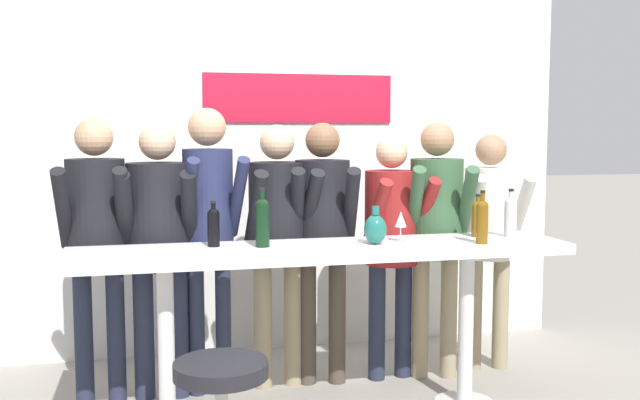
{
  "coord_description": "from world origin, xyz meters",
  "views": [
    {
      "loc": [
        -0.92,
        -3.86,
        1.66
      ],
      "look_at": [
        0.0,
        0.09,
        1.26
      ],
      "focal_mm": 40.0,
      "sensor_mm": 36.0,
      "label": 1
    }
  ],
  "objects": [
    {
      "name": "back_wall",
      "position": [
        0.0,
        1.45,
        1.4
      ],
      "size": [
        4.43,
        0.12,
        2.79
      ],
      "color": "silver",
      "rests_on": "ground_plane"
    },
    {
      "name": "tasting_table",
      "position": [
        0.0,
        0.0,
        0.87
      ],
      "size": [
        2.83,
        0.57,
        1.01
      ],
      "color": "white",
      "rests_on": "ground_plane"
    },
    {
      "name": "person_far_left",
      "position": [
        -1.26,
        0.55,
        1.08
      ],
      "size": [
        0.42,
        0.54,
        1.73
      ],
      "rotation": [
        0.0,
        0.0,
        -0.02
      ],
      "color": "#23283D",
      "rests_on": "ground_plane"
    },
    {
      "name": "person_left",
      "position": [
        -0.9,
        0.55,
        1.05
      ],
      "size": [
        0.48,
        0.57,
        1.7
      ],
      "rotation": [
        0.0,
        0.0,
        -0.06
      ],
      "color": "#23283D",
      "rests_on": "ground_plane"
    },
    {
      "name": "person_center_left",
      "position": [
        -0.6,
        0.55,
        1.14
      ],
      "size": [
        0.41,
        0.55,
        1.8
      ],
      "rotation": [
        0.0,
        0.0,
        0.12
      ],
      "color": "#23283D",
      "rests_on": "ground_plane"
    },
    {
      "name": "person_center",
      "position": [
        -0.16,
        0.58,
        1.05
      ],
      "size": [
        0.46,
        0.56,
        1.69
      ],
      "rotation": [
        0.0,
        0.0,
        0.08
      ],
      "color": "gray",
      "rests_on": "ground_plane"
    },
    {
      "name": "person_center_right",
      "position": [
        0.13,
        0.57,
        1.06
      ],
      "size": [
        0.47,
        0.58,
        1.71
      ],
      "rotation": [
        0.0,
        0.0,
        -0.16
      ],
      "color": "#473D33",
      "rests_on": "ground_plane"
    },
    {
      "name": "person_right",
      "position": [
        0.6,
        0.56,
        1.0
      ],
      "size": [
        0.45,
        0.54,
        1.62
      ],
      "rotation": [
        0.0,
        0.0,
        0.09
      ],
      "color": "#23283D",
      "rests_on": "ground_plane"
    },
    {
      "name": "person_far_right",
      "position": [
        0.89,
        0.5,
        1.07
      ],
      "size": [
        0.48,
        0.59,
        1.71
      ],
      "rotation": [
        0.0,
        0.0,
        -0.21
      ],
      "color": "gray",
      "rests_on": "ground_plane"
    },
    {
      "name": "person_rightmost",
      "position": [
        1.32,
        0.59,
        1.01
      ],
      "size": [
        0.46,
        0.56,
        1.63
      ],
      "rotation": [
        0.0,
        0.0,
        -0.13
      ],
      "color": "gray",
      "rests_on": "ground_plane"
    },
    {
      "name": "wine_bottle_0",
      "position": [
        -0.61,
        0.11,
        1.13
      ],
      "size": [
        0.07,
        0.07,
        0.26
      ],
      "color": "black",
      "rests_on": "tasting_table"
    },
    {
      "name": "wine_bottle_1",
      "position": [
        -0.34,
        0.03,
        1.16
      ],
      "size": [
        0.08,
        0.08,
        0.33
      ],
      "color": "black",
      "rests_on": "tasting_table"
    },
    {
      "name": "wine_bottle_2",
      "position": [
        1.18,
        0.06,
        1.15
      ],
      "size": [
        0.08,
        0.08,
        0.29
      ],
      "color": "#B7BCC1",
      "rests_on": "tasting_table"
    },
    {
      "name": "wine_bottle_3",
      "position": [
        0.9,
        -0.14,
        1.15
      ],
      "size": [
        0.07,
        0.07,
        0.31
      ],
      "color": "brown",
      "rests_on": "tasting_table"
    },
    {
      "name": "wine_bottle_4",
      "position": [
        1.0,
        0.11,
        1.13
      ],
      "size": [
        0.08,
        0.08,
        0.26
      ],
      "color": "brown",
      "rests_on": "tasting_table"
    },
    {
      "name": "wine_glass_0",
      "position": [
        0.47,
        0.04,
        1.14
      ],
      "size": [
        0.07,
        0.07,
        0.18
      ],
      "color": "silver",
      "rests_on": "tasting_table"
    },
    {
      "name": "decorative_vase",
      "position": [
        0.3,
        -0.02,
        1.1
      ],
      "size": [
        0.13,
        0.13,
        0.22
      ],
      "color": "#1E665B",
      "rests_on": "tasting_table"
    }
  ]
}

